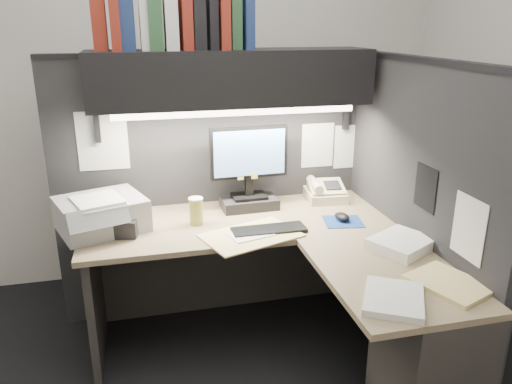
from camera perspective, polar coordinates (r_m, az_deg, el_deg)
The scene contains 21 objects.
wall_back at distance 3.56m, azimuth -7.14°, elevation 11.59°, with size 3.50×0.04×2.70m, color silver.
wall_front at distance 0.79m, azimuth 21.73°, elevation -16.57°, with size 3.50×0.04×2.70m, color silver.
partition_back at distance 3.13m, azimuth -4.93°, elevation 0.33°, with size 1.90×0.06×1.60m, color black.
partition_right at distance 2.77m, azimuth 17.49°, elevation -2.97°, with size 0.06×1.50×1.60m, color black.
desk at distance 2.55m, azimuth 7.78°, elevation -13.15°, with size 1.70×1.53×0.73m.
overhead_shelf at distance 2.82m, azimuth -2.79°, elevation 12.93°, with size 1.55×0.34×0.30m, color black.
task_light_tube at distance 2.71m, azimuth -2.15°, elevation 9.07°, with size 0.04×0.04×1.32m, color white.
monitor at distance 2.94m, azimuth -0.80°, elevation 1.78°, with size 0.46×0.21×0.50m.
keyboard at distance 2.67m, azimuth 1.48°, elevation -4.34°, with size 0.40×0.13×0.02m, color black.
mousepad at distance 2.84m, azimuth 9.94°, elevation -3.35°, with size 0.21×0.19×0.00m, color navy.
mouse at distance 2.84m, azimuth 9.82°, elevation -2.80°, with size 0.07×0.11×0.04m, color black.
telephone at distance 3.16m, azimuth 7.94°, elevation -0.03°, with size 0.24×0.25×0.10m, color beige.
coffee_cup at distance 2.76m, azimuth -6.86°, elevation -2.27°, with size 0.08×0.08×0.14m, color #B5A348.
printer at distance 2.80m, azimuth -17.26°, elevation -2.40°, with size 0.43×0.37×0.17m, color #96999C.
notebook_stack at distance 2.77m, azimuth -16.18°, elevation -3.42°, with size 0.30×0.25×0.09m, color black.
open_folder at distance 2.61m, azimuth -0.59°, elevation -5.00°, with size 0.48×0.32×0.01m, color #E0C97E.
paper_stack_a at distance 2.57m, azimuth 16.32°, elevation -5.67°, with size 0.29×0.24×0.06m, color white.
paper_stack_b at distance 2.10m, azimuth 15.46°, elevation -11.67°, with size 0.23×0.29×0.03m, color white.
manila_stack at distance 2.30m, azimuth 21.22°, elevation -9.70°, with size 0.25×0.31×0.02m, color #E0C97E.
binder_row at distance 2.77m, azimuth -9.35°, elevation 18.66°, with size 0.82×0.26×0.30m.
pinned_papers at distance 2.80m, azimuth 4.10°, elevation 3.55°, with size 1.76×1.31×0.51m.
Camera 1 is at (-0.41, -2.01, 1.79)m, focal length 35.00 mm.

